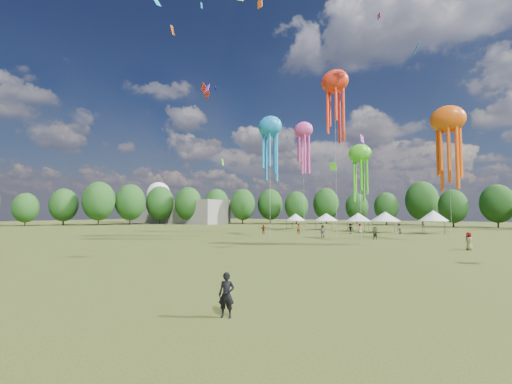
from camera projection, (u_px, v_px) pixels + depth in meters
The scene contains 10 objects.
ground at pixel (152, 283), 18.48m from camera, with size 300.00×300.00×0.00m, color #384416.
observer_main at pixel (227, 295), 12.49m from camera, with size 0.62×0.41×1.70m, color black.
spectator_near at pixel (323, 231), 51.72m from camera, with size 0.92×0.72×1.89m, color gray.
spectators_far at pixel (362, 231), 54.07m from camera, with size 31.65×24.40×1.93m.
festival_tents at pixel (361, 217), 67.79m from camera, with size 33.58×9.31×4.31m.
show_kites at pixel (336, 126), 52.48m from camera, with size 30.12×23.10×27.69m.
small_kites at pixel (353, 61), 55.73m from camera, with size 71.15×52.94×46.59m.
treeline at pixel (362, 201), 73.86m from camera, with size 201.57×95.24×13.43m.
hangar at pixel (176, 212), 117.74m from camera, with size 40.00×12.00×8.00m, color gray.
radome at pixel (158, 197), 131.63m from camera, with size 9.00×9.00×16.00m.
Camera 1 is at (14.90, -12.82, 4.01)m, focal length 23.02 mm.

